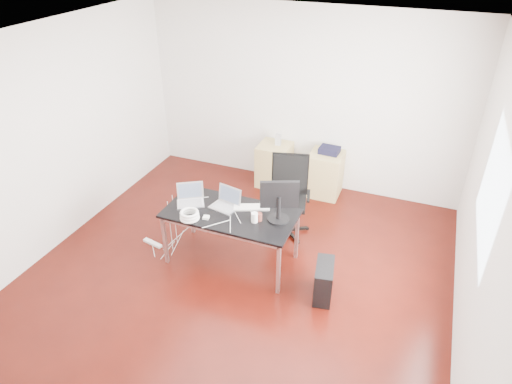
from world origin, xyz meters
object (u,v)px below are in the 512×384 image
at_px(filing_cabinet_left, 274,165).
at_px(pc_tower, 324,281).
at_px(filing_cabinet_right, 325,174).
at_px(office_chair, 289,192).
at_px(desk, 231,216).

relative_size(filing_cabinet_left, pc_tower, 1.56).
xyz_separation_m(filing_cabinet_left, pc_tower, (1.42, -2.26, -0.13)).
distance_m(filing_cabinet_left, filing_cabinet_right, 0.85).
bearing_deg(filing_cabinet_left, filing_cabinet_right, 0.00).
distance_m(filing_cabinet_right, pc_tower, 2.33).
bearing_deg(pc_tower, office_chair, 115.61).
bearing_deg(office_chair, filing_cabinet_right, 64.68).
relative_size(desk, filing_cabinet_left, 2.29).
bearing_deg(office_chair, desk, -129.67).
height_order(filing_cabinet_right, pc_tower, filing_cabinet_right).
height_order(desk, office_chair, office_chair).
distance_m(office_chair, pc_tower, 1.43).
height_order(desk, filing_cabinet_left, desk).
height_order(office_chair, filing_cabinet_left, office_chair).
relative_size(office_chair, filing_cabinet_right, 1.54).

